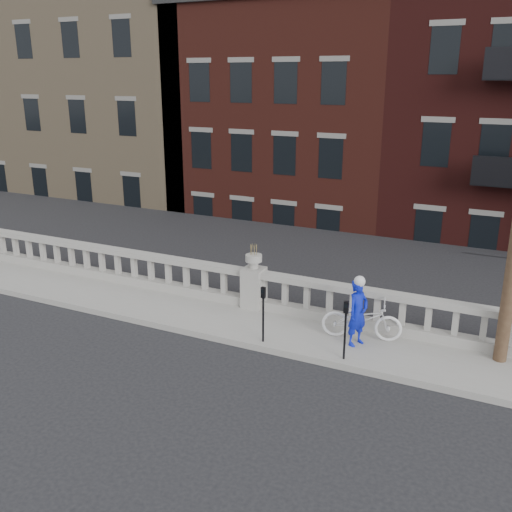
{
  "coord_description": "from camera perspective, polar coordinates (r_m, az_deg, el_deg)",
  "views": [
    {
      "loc": [
        6.3,
        -8.87,
        6.13
      ],
      "look_at": [
        0.43,
        3.2,
        1.86
      ],
      "focal_mm": 40.0,
      "sensor_mm": 36.0,
      "label": 1
    }
  ],
  "objects": [
    {
      "name": "bicycle",
      "position": [
        13.73,
        10.53,
        -6.22
      ],
      "size": [
        1.97,
        1.07,
        0.98
      ],
      "primitive_type": "imported",
      "rotation": [
        0.0,
        0.0,
        1.8
      ],
      "color": "silver",
      "rests_on": "sidewalk"
    },
    {
      "name": "sidewalk",
      "position": [
        14.74,
        -1.86,
        -6.62
      ],
      "size": [
        32.0,
        2.2,
        0.15
      ],
      "primitive_type": "cube",
      "color": "gray",
      "rests_on": "ground"
    },
    {
      "name": "cyclist",
      "position": [
        13.31,
        10.14,
        -5.61
      ],
      "size": [
        0.58,
        0.68,
        1.57
      ],
      "primitive_type": "imported",
      "rotation": [
        0.0,
        0.0,
        1.14
      ],
      "color": "#0C1AB4",
      "rests_on": "sidewalk"
    },
    {
      "name": "parking_meter_a",
      "position": [
        13.21,
        0.72,
        -5.23
      ],
      "size": [
        0.1,
        0.09,
        1.36
      ],
      "color": "black",
      "rests_on": "sidewalk"
    },
    {
      "name": "parking_meter_b",
      "position": [
        12.57,
        8.94,
        -6.69
      ],
      "size": [
        0.1,
        0.09,
        1.36
      ],
      "color": "black",
      "rests_on": "sidewalk"
    },
    {
      "name": "balustrade",
      "position": [
        15.3,
        -0.23,
        -3.38
      ],
      "size": [
        28.0,
        0.34,
        1.03
      ],
      "color": "gray",
      "rests_on": "sidewalk"
    },
    {
      "name": "lower_level",
      "position": [
        32.61,
        15.94,
        10.83
      ],
      "size": [
        80.0,
        44.0,
        20.8
      ],
      "color": "#605E59",
      "rests_on": "ground"
    },
    {
      "name": "ground",
      "position": [
        12.48,
        -8.42,
        -11.97
      ],
      "size": [
        120.0,
        120.0,
        0.0
      ],
      "primitive_type": "plane",
      "color": "black",
      "rests_on": "ground"
    },
    {
      "name": "planter_pedestal",
      "position": [
        15.23,
        -0.23,
        -2.71
      ],
      "size": [
        0.55,
        0.55,
        1.76
      ],
      "color": "gray",
      "rests_on": "sidewalk"
    }
  ]
}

